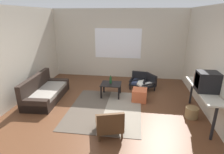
# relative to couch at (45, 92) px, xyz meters

# --- Properties ---
(ground_plane) EXTENTS (7.80, 7.80, 0.00)m
(ground_plane) POSITION_rel_couch_xyz_m (1.96, -0.57, -0.22)
(ground_plane) COLOR #56331E
(far_wall_with_window) EXTENTS (5.60, 0.13, 2.70)m
(far_wall_with_window) POSITION_rel_couch_xyz_m (1.96, 2.49, 1.13)
(far_wall_with_window) COLOR beige
(far_wall_with_window) RESTS_ON ground
(side_wall_right) EXTENTS (0.12, 6.60, 2.70)m
(side_wall_right) POSITION_rel_couch_xyz_m (4.62, -0.27, 1.13)
(side_wall_right) COLOR beige
(side_wall_right) RESTS_ON ground
(side_wall_left) EXTENTS (0.12, 6.60, 2.70)m
(side_wall_left) POSITION_rel_couch_xyz_m (-0.70, -0.27, 1.13)
(side_wall_left) COLOR beige
(side_wall_left) RESTS_ON ground
(area_rug) EXTENTS (1.95, 2.33, 0.01)m
(area_rug) POSITION_rel_couch_xyz_m (1.93, -0.36, -0.22)
(area_rug) COLOR #4C4238
(area_rug) RESTS_ON ground
(couch) EXTENTS (0.90, 1.81, 0.74)m
(couch) POSITION_rel_couch_xyz_m (0.00, 0.00, 0.00)
(couch) COLOR black
(couch) RESTS_ON ground
(coffee_table) EXTENTS (0.62, 0.54, 0.42)m
(coffee_table) POSITION_rel_couch_xyz_m (1.96, 0.51, 0.12)
(coffee_table) COLOR black
(coffee_table) RESTS_ON ground
(armchair_by_window) EXTENTS (0.63, 0.66, 0.53)m
(armchair_by_window) POSITION_rel_couch_xyz_m (2.82, 1.39, 0.03)
(armchair_by_window) COLOR black
(armchair_by_window) RESTS_ON ground
(armchair_striped_foreground) EXTENTS (0.70, 0.72, 0.62)m
(armchair_striped_foreground) POSITION_rel_couch_xyz_m (2.22, -1.46, 0.05)
(armchair_striped_foreground) COLOR #472D19
(armchair_striped_foreground) RESTS_ON ground
(armchair_corner) EXTENTS (0.81, 0.81, 0.53)m
(armchair_corner) POSITION_rel_couch_xyz_m (3.09, 1.23, 0.02)
(armchair_corner) COLOR black
(armchair_corner) RESTS_ON ground
(ottoman_orange) EXTENTS (0.46, 0.46, 0.36)m
(ottoman_orange) POSITION_rel_couch_xyz_m (2.86, 0.31, -0.04)
(ottoman_orange) COLOR #BC5633
(ottoman_orange) RESTS_ON ground
(console_shelf) EXTENTS (0.40, 1.76, 0.80)m
(console_shelf) POSITION_rel_couch_xyz_m (4.33, -0.48, 0.50)
(console_shelf) COLOR beige
(console_shelf) RESTS_ON ground
(crt_television) EXTENTS (0.45, 0.39, 0.46)m
(crt_television) POSITION_rel_couch_xyz_m (4.33, -0.62, 0.81)
(crt_television) COLOR black
(crt_television) RESTS_ON console_shelf
(clay_vase) EXTENTS (0.21, 0.21, 0.32)m
(clay_vase) POSITION_rel_couch_xyz_m (4.33, -0.03, 0.70)
(clay_vase) COLOR brown
(clay_vase) RESTS_ON console_shelf
(glass_bottle) EXTENTS (0.07, 0.07, 0.25)m
(glass_bottle) POSITION_rel_couch_xyz_m (1.95, 0.55, 0.30)
(glass_bottle) COLOR #194723
(glass_bottle) RESTS_ON coffee_table
(wicker_basket) EXTENTS (0.31, 0.31, 0.27)m
(wicker_basket) POSITION_rel_couch_xyz_m (4.16, -0.46, -0.09)
(wicker_basket) COLOR olive
(wicker_basket) RESTS_ON ground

